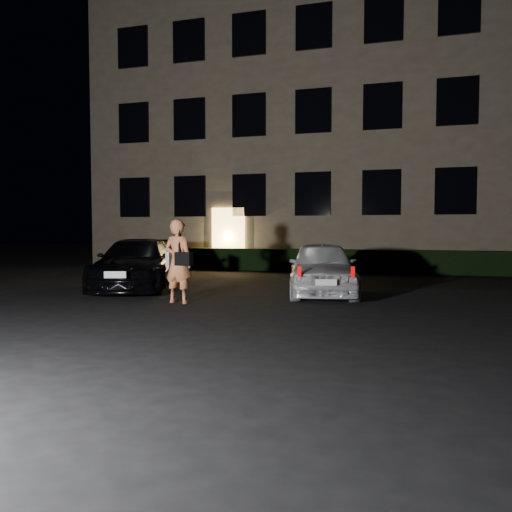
# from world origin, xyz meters

# --- Properties ---
(ground) EXTENTS (80.00, 80.00, 0.00)m
(ground) POSITION_xyz_m (0.00, 0.00, 0.00)
(ground) COLOR black
(ground) RESTS_ON ground
(building) EXTENTS (20.00, 8.11, 12.00)m
(building) POSITION_xyz_m (-0.00, 14.99, 6.00)
(building) COLOR brown
(building) RESTS_ON ground
(hedge) EXTENTS (15.00, 0.70, 0.85)m
(hedge) POSITION_xyz_m (0.00, 10.50, 0.42)
(hedge) COLOR black
(hedge) RESTS_ON ground
(sedan) EXTENTS (3.21, 4.97, 1.34)m
(sedan) POSITION_xyz_m (-3.55, 3.62, 0.67)
(sedan) COLOR black
(sedan) RESTS_ON ground
(hatch) EXTENTS (2.30, 4.12, 1.33)m
(hatch) POSITION_xyz_m (1.48, 3.68, 0.66)
(hatch) COLOR silver
(hatch) RESTS_ON ground
(man) EXTENTS (0.76, 0.52, 1.82)m
(man) POSITION_xyz_m (-1.30, 1.41, 0.91)
(man) COLOR #E47E4E
(man) RESTS_ON ground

